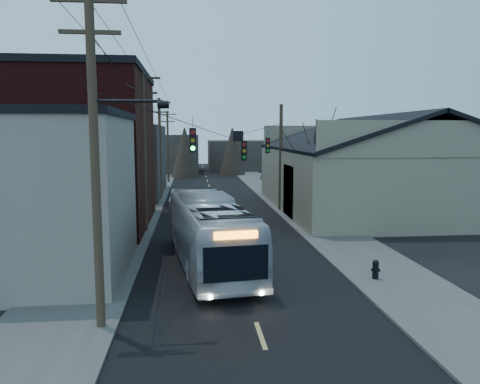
% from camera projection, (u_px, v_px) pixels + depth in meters
% --- Properties ---
extents(ground, '(160.00, 160.00, 0.00)m').
position_uv_depth(ground, '(272.00, 368.00, 12.50)').
color(ground, black).
rests_on(ground, ground).
extents(road_surface, '(9.00, 110.00, 0.02)m').
position_uv_depth(road_surface, '(215.00, 203.00, 42.11)').
color(road_surface, black).
rests_on(road_surface, ground).
extents(sidewalk_left, '(4.00, 110.00, 0.12)m').
position_uv_depth(sidewalk_left, '(142.00, 203.00, 41.44)').
color(sidewalk_left, '#474744').
rests_on(sidewalk_left, ground).
extents(sidewalk_right, '(4.00, 110.00, 0.12)m').
position_uv_depth(sidewalk_right, '(286.00, 201.00, 42.77)').
color(sidewalk_right, '#474744').
rests_on(sidewalk_right, ground).
extents(building_clapboard, '(8.00, 8.00, 7.00)m').
position_uv_depth(building_clapboard, '(29.00, 197.00, 20.03)').
color(building_clapboard, slate).
rests_on(building_clapboard, ground).
extents(building_brick, '(10.00, 12.00, 10.00)m').
position_uv_depth(building_brick, '(70.00, 152.00, 30.59)').
color(building_brick, '#330D0B').
rests_on(building_brick, ground).
extents(building_left_far, '(9.00, 14.00, 7.00)m').
position_uv_depth(building_left_far, '(117.00, 161.00, 46.62)').
color(building_left_far, '#332D28').
rests_on(building_left_far, ground).
extents(warehouse, '(16.16, 20.60, 7.73)m').
position_uv_depth(warehouse, '(377.00, 177.00, 38.17)').
color(warehouse, gray).
rests_on(warehouse, ground).
extents(building_far_left, '(10.00, 12.00, 6.00)m').
position_uv_depth(building_far_left, '(167.00, 153.00, 75.66)').
color(building_far_left, '#332D28').
rests_on(building_far_left, ground).
extents(building_far_right, '(12.00, 14.00, 5.00)m').
position_uv_depth(building_far_right, '(243.00, 155.00, 81.99)').
color(building_far_right, '#332D28').
rests_on(building_far_right, ground).
extents(bare_tree, '(0.40, 0.40, 7.20)m').
position_uv_depth(bare_tree, '(315.00, 171.00, 32.46)').
color(bare_tree, black).
rests_on(bare_tree, ground).
extents(utility_lines, '(11.24, 45.28, 10.50)m').
position_uv_depth(utility_lines, '(177.00, 150.00, 35.39)').
color(utility_lines, '#382B1E').
rests_on(utility_lines, ground).
extents(bus, '(4.15, 11.87, 3.24)m').
position_uv_depth(bus, '(209.00, 232.00, 22.01)').
color(bus, '#B5B9C2').
rests_on(bus, ground).
extents(parked_car, '(1.83, 4.60, 1.49)m').
position_uv_depth(parked_car, '(181.00, 198.00, 39.67)').
color(parked_car, '#A6A9AD').
rests_on(parked_car, ground).
extents(fire_hydrant, '(0.40, 0.28, 0.82)m').
position_uv_depth(fire_hydrant, '(376.00, 269.00, 19.73)').
color(fire_hydrant, black).
rests_on(fire_hydrant, sidewalk_right).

